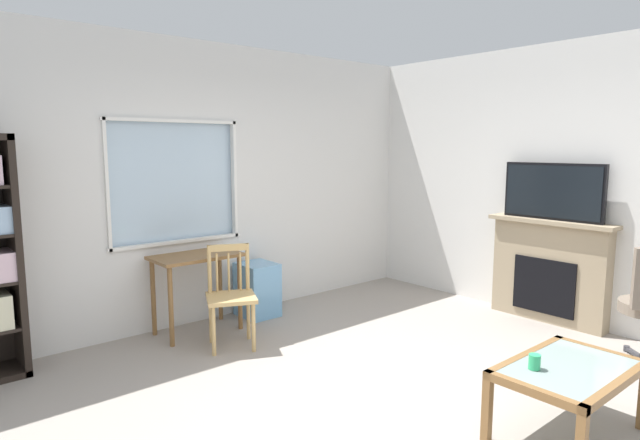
% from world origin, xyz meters
% --- Properties ---
extents(ground, '(6.41, 6.14, 0.02)m').
position_xyz_m(ground, '(0.00, 0.00, -0.01)').
color(ground, '#9E9389').
extents(wall_back_with_window, '(5.41, 0.15, 2.79)m').
position_xyz_m(wall_back_with_window, '(0.03, 2.57, 1.39)').
color(wall_back_with_window, silver).
rests_on(wall_back_with_window, ground).
extents(wall_right, '(0.12, 5.34, 2.79)m').
position_xyz_m(wall_right, '(2.76, 0.00, 1.40)').
color(wall_right, silver).
rests_on(wall_right, ground).
extents(desk_under_window, '(0.81, 0.48, 0.76)m').
position_xyz_m(desk_under_window, '(-0.27, 2.22, 0.62)').
color(desk_under_window, brown).
rests_on(desk_under_window, ground).
extents(wooden_chair, '(0.55, 0.54, 0.90)m').
position_xyz_m(wooden_chair, '(-0.21, 1.70, 0.46)').
color(wooden_chair, tan).
rests_on(wooden_chair, ground).
extents(plastic_drawer_unit, '(0.35, 0.40, 0.56)m').
position_xyz_m(plastic_drawer_unit, '(0.44, 2.27, 0.28)').
color(plastic_drawer_unit, '#72ADDB').
rests_on(plastic_drawer_unit, ground).
extents(fireplace, '(0.26, 1.25, 1.05)m').
position_xyz_m(fireplace, '(2.61, 0.22, 0.53)').
color(fireplace, tan).
rests_on(fireplace, ground).
extents(tv, '(0.06, 1.00, 0.56)m').
position_xyz_m(tv, '(2.59, 0.22, 1.33)').
color(tv, black).
rests_on(tv, fireplace).
extents(coffee_table, '(0.93, 0.60, 0.45)m').
position_xyz_m(coffee_table, '(0.58, -0.93, 0.38)').
color(coffee_table, '#8C9E99').
rests_on(coffee_table, ground).
extents(sippy_cup, '(0.07, 0.07, 0.09)m').
position_xyz_m(sippy_cup, '(0.38, -0.81, 0.49)').
color(sippy_cup, '#33B770').
rests_on(sippy_cup, coffee_table).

